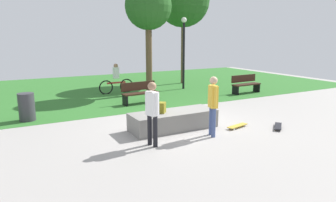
{
  "coord_description": "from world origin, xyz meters",
  "views": [
    {
      "loc": [
        -4.93,
        -8.39,
        2.82
      ],
      "look_at": [
        -0.43,
        -0.06,
        0.82
      ],
      "focal_mm": 32.82,
      "sensor_mm": 36.0,
      "label": 1
    }
  ],
  "objects_px": {
    "backpack_on_ledge": "(162,108)",
    "skater_watching": "(213,102)",
    "lamp_post": "(184,46)",
    "skateboard_by_ledge": "(238,126)",
    "skateboard_spare": "(278,126)",
    "tree_tall_oak": "(183,1)",
    "concrete_ledge": "(173,120)",
    "park_bench_far_right": "(245,84)",
    "park_bench_far_left": "(140,92)",
    "trash_bin": "(27,107)",
    "skater_performing_trick": "(152,109)",
    "tree_slender_maple": "(148,8)",
    "cyclist_on_bicycle": "(116,81)"
  },
  "relations": [
    {
      "from": "skater_performing_trick",
      "to": "trash_bin",
      "type": "height_order",
      "value": "skater_performing_trick"
    },
    {
      "from": "skater_performing_trick",
      "to": "park_bench_far_right",
      "type": "height_order",
      "value": "skater_performing_trick"
    },
    {
      "from": "skateboard_by_ledge",
      "to": "lamp_post",
      "type": "relative_size",
      "value": 0.22
    },
    {
      "from": "backpack_on_ledge",
      "to": "tree_tall_oak",
      "type": "relative_size",
      "value": 0.05
    },
    {
      "from": "skater_watching",
      "to": "trash_bin",
      "type": "bearing_deg",
      "value": 136.49
    },
    {
      "from": "park_bench_far_right",
      "to": "lamp_post",
      "type": "distance_m",
      "value": 3.8
    },
    {
      "from": "backpack_on_ledge",
      "to": "skater_performing_trick",
      "type": "xyz_separation_m",
      "value": [
        -0.83,
        -1.08,
        0.28
      ]
    },
    {
      "from": "skateboard_spare",
      "to": "trash_bin",
      "type": "distance_m",
      "value": 8.29
    },
    {
      "from": "backpack_on_ledge",
      "to": "skater_watching",
      "type": "relative_size",
      "value": 0.19
    },
    {
      "from": "tree_slender_maple",
      "to": "park_bench_far_right",
      "type": "bearing_deg",
      "value": -27.59
    },
    {
      "from": "skater_performing_trick",
      "to": "skateboard_by_ledge",
      "type": "bearing_deg",
      "value": 3.52
    },
    {
      "from": "backpack_on_ledge",
      "to": "skater_watching",
      "type": "height_order",
      "value": "skater_watching"
    },
    {
      "from": "park_bench_far_left",
      "to": "skater_watching",
      "type": "bearing_deg",
      "value": -89.07
    },
    {
      "from": "lamp_post",
      "to": "trash_bin",
      "type": "height_order",
      "value": "lamp_post"
    },
    {
      "from": "backpack_on_ledge",
      "to": "lamp_post",
      "type": "distance_m",
      "value": 7.82
    },
    {
      "from": "backpack_on_ledge",
      "to": "park_bench_far_left",
      "type": "height_order",
      "value": "park_bench_far_left"
    },
    {
      "from": "backpack_on_ledge",
      "to": "skater_performing_trick",
      "type": "bearing_deg",
      "value": -175.68
    },
    {
      "from": "skater_performing_trick",
      "to": "lamp_post",
      "type": "relative_size",
      "value": 0.45
    },
    {
      "from": "skater_performing_trick",
      "to": "skateboard_spare",
      "type": "height_order",
      "value": "skater_performing_trick"
    },
    {
      "from": "skateboard_by_ledge",
      "to": "backpack_on_ledge",
      "type": "bearing_deg",
      "value": 157.97
    },
    {
      "from": "skater_performing_trick",
      "to": "park_bench_far_left",
      "type": "height_order",
      "value": "skater_performing_trick"
    },
    {
      "from": "tree_tall_oak",
      "to": "cyclist_on_bicycle",
      "type": "relative_size",
      "value": 3.52
    },
    {
      "from": "cyclist_on_bicycle",
      "to": "backpack_on_ledge",
      "type": "bearing_deg",
      "value": -97.41
    },
    {
      "from": "skateboard_by_ledge",
      "to": "park_bench_far_left",
      "type": "xyz_separation_m",
      "value": [
        -1.26,
        4.78,
        0.42
      ]
    },
    {
      "from": "concrete_ledge",
      "to": "park_bench_far_left",
      "type": "distance_m",
      "value": 3.95
    },
    {
      "from": "skater_watching",
      "to": "trash_bin",
      "type": "xyz_separation_m",
      "value": [
        -4.55,
        4.32,
        -0.54
      ]
    },
    {
      "from": "skater_performing_trick",
      "to": "tree_slender_maple",
      "type": "relative_size",
      "value": 0.32
    },
    {
      "from": "lamp_post",
      "to": "skater_performing_trick",
      "type": "bearing_deg",
      "value": -126.34
    },
    {
      "from": "tree_tall_oak",
      "to": "trash_bin",
      "type": "height_order",
      "value": "tree_tall_oak"
    },
    {
      "from": "tree_tall_oak",
      "to": "skateboard_spare",
      "type": "bearing_deg",
      "value": -103.29
    },
    {
      "from": "park_bench_far_left",
      "to": "lamp_post",
      "type": "bearing_deg",
      "value": 32.83
    },
    {
      "from": "tree_slender_maple",
      "to": "lamp_post",
      "type": "xyz_separation_m",
      "value": [
        2.21,
        0.34,
        -1.82
      ]
    },
    {
      "from": "backpack_on_ledge",
      "to": "trash_bin",
      "type": "relative_size",
      "value": 0.34
    },
    {
      "from": "cyclist_on_bicycle",
      "to": "trash_bin",
      "type": "bearing_deg",
      "value": -141.18
    },
    {
      "from": "lamp_post",
      "to": "skateboard_by_ledge",
      "type": "bearing_deg",
      "value": -107.96
    },
    {
      "from": "skater_performing_trick",
      "to": "concrete_ledge",
      "type": "bearing_deg",
      "value": 40.88
    },
    {
      "from": "concrete_ledge",
      "to": "skater_performing_trick",
      "type": "distance_m",
      "value": 1.77
    },
    {
      "from": "skateboard_spare",
      "to": "tree_tall_oak",
      "type": "bearing_deg",
      "value": 76.71
    },
    {
      "from": "park_bench_far_right",
      "to": "lamp_post",
      "type": "height_order",
      "value": "lamp_post"
    },
    {
      "from": "backpack_on_ledge",
      "to": "trash_bin",
      "type": "distance_m",
      "value": 4.74
    },
    {
      "from": "backpack_on_ledge",
      "to": "park_bench_far_left",
      "type": "distance_m",
      "value": 4.0
    },
    {
      "from": "skateboard_spare",
      "to": "lamp_post",
      "type": "height_order",
      "value": "lamp_post"
    },
    {
      "from": "park_bench_far_right",
      "to": "tree_slender_maple",
      "type": "distance_m",
      "value": 6.08
    },
    {
      "from": "skateboard_spare",
      "to": "park_bench_far_right",
      "type": "relative_size",
      "value": 0.45
    },
    {
      "from": "cyclist_on_bicycle",
      "to": "park_bench_far_left",
      "type": "bearing_deg",
      "value": -88.37
    },
    {
      "from": "skater_performing_trick",
      "to": "trash_bin",
      "type": "distance_m",
      "value": 5.05
    },
    {
      "from": "trash_bin",
      "to": "skater_watching",
      "type": "bearing_deg",
      "value": -43.51
    },
    {
      "from": "skateboard_by_ledge",
      "to": "tree_tall_oak",
      "type": "relative_size",
      "value": 0.13
    },
    {
      "from": "cyclist_on_bicycle",
      "to": "lamp_post",
      "type": "bearing_deg",
      "value": -8.07
    },
    {
      "from": "concrete_ledge",
      "to": "park_bench_far_right",
      "type": "bearing_deg",
      "value": 30.25
    }
  ]
}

